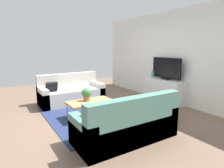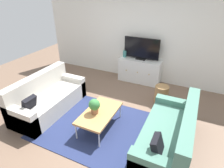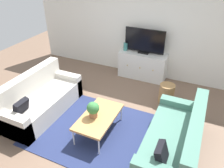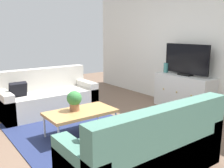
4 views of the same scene
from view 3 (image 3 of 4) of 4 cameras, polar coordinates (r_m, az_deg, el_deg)
The scene contains 11 objects.
ground_plane at distance 4.47m, azimuth -2.52°, elevation -11.00°, with size 10.00×10.00×0.00m, color brown.
wall_back at distance 5.93m, azimuth 8.73°, elevation 14.64°, with size 6.40×0.12×2.70m, color silver.
area_rug at distance 4.37m, azimuth -3.43°, elevation -12.13°, with size 2.50×1.90×0.01m, color navy.
couch_left_side at distance 4.93m, azimuth -18.26°, elevation -4.04°, with size 0.81×1.84×0.86m.
couch_right_side at distance 3.92m, azimuth 16.32°, elevation -14.28°, with size 0.81×1.84×0.86m.
coffee_table at distance 4.13m, azimuth -3.43°, elevation -8.49°, with size 0.58×1.06×0.40m.
potted_plant at distance 4.00m, azimuth -4.89°, elevation -6.46°, with size 0.23×0.23×0.31m.
tv_console at distance 6.02m, azimuth 7.86°, elevation 4.76°, with size 1.25×0.47×0.71m.
flat_screen_tv at distance 5.78m, azimuth 8.41°, elevation 10.85°, with size 1.04×0.16×0.64m.
glass_vase at distance 5.98m, azimuth 3.51°, elevation 9.64°, with size 0.11×0.11×0.21m, color teal.
wicker_basket at distance 5.16m, azimuth 13.89°, elevation -2.40°, with size 0.34×0.34×0.45m, color #9E7547.
Camera 3 is at (1.56, -2.93, 3.00)m, focal length 35.43 mm.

